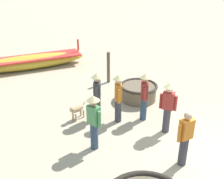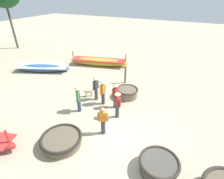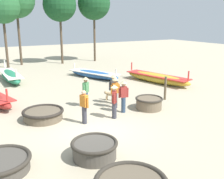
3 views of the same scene
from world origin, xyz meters
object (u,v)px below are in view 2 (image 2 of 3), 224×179
(fisherman_hauling, at_px, (78,97))
(long_boat_blue_hull, at_px, (99,62))
(coracle_far_right, at_px, (62,140))
(fisherman_standing_right, at_px, (103,120))
(coracle_tilted, at_px, (127,92))
(dog, at_px, (88,92))
(coracle_front_right, at_px, (159,165))
(fisherman_crouching, at_px, (117,103))
(mooring_post_mid_beach, at_px, (125,75))
(long_boat_white_hull, at_px, (42,68))
(fisherman_with_hat, at_px, (103,91))
(fisherman_by_coracle, at_px, (115,94))
(fisherman_standing_left, at_px, (96,87))

(fisherman_hauling, bearing_deg, long_boat_blue_hull, 20.62)
(coracle_far_right, bearing_deg, fisherman_standing_right, -42.41)
(coracle_tilted, height_order, dog, coracle_tilted)
(coracle_front_right, xyz_separation_m, fisherman_crouching, (2.44, 2.92, 0.63))
(fisherman_standing_right, height_order, dog, fisherman_standing_right)
(fisherman_crouching, xyz_separation_m, mooring_post_mid_beach, (4.15, 1.21, -0.26))
(long_boat_white_hull, xyz_separation_m, dog, (-1.90, -6.11, 0.08))
(long_boat_blue_hull, relative_size, fisherman_hauling, 3.44)
(long_boat_blue_hull, bearing_deg, dog, -157.58)
(coracle_far_right, xyz_separation_m, long_boat_blue_hull, (9.54, 3.43, 0.09))
(coracle_front_right, bearing_deg, long_boat_white_hull, 64.88)
(coracle_far_right, relative_size, fisherman_crouching, 1.17)
(coracle_tilted, distance_m, fisherman_crouching, 2.39)
(long_boat_blue_hull, bearing_deg, fisherman_with_hat, -147.99)
(fisherman_with_hat, distance_m, fisherman_by_coracle, 0.86)
(coracle_front_right, distance_m, long_boat_white_hull, 12.97)
(coracle_front_right, bearing_deg, fisherman_standing_right, 72.97)
(long_boat_white_hull, relative_size, fisherman_hauling, 3.02)
(fisherman_standing_right, bearing_deg, fisherman_with_hat, 28.62)
(coracle_front_right, distance_m, coracle_far_right, 4.45)
(fisherman_crouching, bearing_deg, dog, 66.63)
(coracle_far_right, bearing_deg, fisherman_standing_left, 7.49)
(fisherman_by_coracle, bearing_deg, dog, 80.94)
(long_boat_blue_hull, xyz_separation_m, fisherman_standing_left, (-5.41, -2.88, 0.60))
(fisherman_standing_right, bearing_deg, long_boat_blue_hull, 31.04)
(fisherman_crouching, bearing_deg, long_boat_blue_hull, 37.07)
(fisherman_standing_right, bearing_deg, fisherman_hauling, 64.75)
(long_boat_blue_hull, relative_size, fisherman_standing_right, 3.66)
(coracle_front_right, height_order, fisherman_hauling, fisherman_hauling)
(coracle_tilted, xyz_separation_m, coracle_far_right, (-5.33, 1.18, -0.07))
(long_boat_blue_hull, height_order, fisherman_standing_right, fisherman_standing_right)
(fisherman_standing_left, distance_m, fisherman_with_hat, 0.71)
(fisherman_standing_right, distance_m, fisherman_by_coracle, 2.37)
(coracle_tilted, bearing_deg, dog, 114.89)
(mooring_post_mid_beach, bearing_deg, dog, 153.20)
(coracle_far_right, relative_size, long_boat_blue_hull, 0.34)
(coracle_tilted, bearing_deg, long_boat_white_hull, 84.76)
(long_boat_white_hull, height_order, fisherman_by_coracle, fisherman_by_coracle)
(long_boat_white_hull, height_order, fisherman_hauling, fisherman_hauling)
(long_boat_white_hull, relative_size, dog, 9.15)
(fisherman_with_hat, xyz_separation_m, fisherman_by_coracle, (-0.01, -0.86, 0.00))
(coracle_front_right, xyz_separation_m, long_boat_white_hull, (5.51, 11.75, -0.04))
(long_boat_blue_hull, distance_m, fisherman_standing_left, 6.16)
(long_boat_white_hull, bearing_deg, coracle_tilted, -95.24)
(fisherman_by_coracle, relative_size, mooring_post_mid_beach, 1.20)
(fisherman_hauling, relative_size, fisherman_crouching, 1.00)
(fisherman_standing_left, xyz_separation_m, fisherman_crouching, (-1.10, -2.03, 0.00))
(fisherman_standing_right, bearing_deg, coracle_tilted, 3.23)
(fisherman_by_coracle, bearing_deg, fisherman_standing_left, 79.77)
(coracle_tilted, bearing_deg, long_boat_blue_hull, 47.58)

